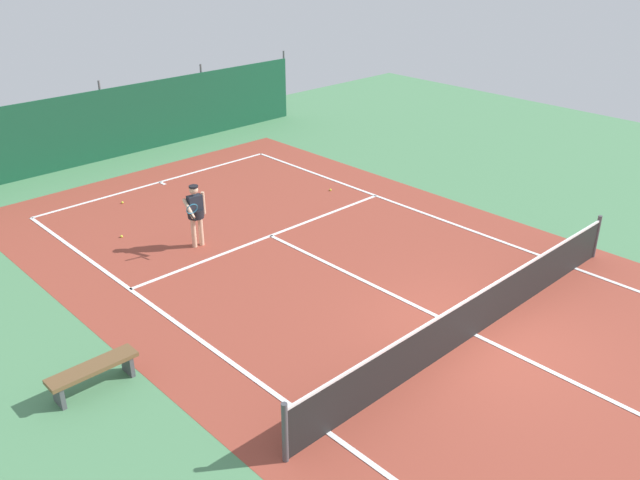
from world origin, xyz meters
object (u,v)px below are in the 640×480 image
tennis_ball_near_player (330,190)px  tennis_ball_midcourt (121,236)px  tennis_net (477,313)px  tennis_player (196,211)px  tennis_ball_by_sideline (122,202)px  courtside_bench (93,371)px

tennis_ball_near_player → tennis_ball_midcourt: bearing=167.6°
tennis_net → tennis_ball_near_player: size_ratio=153.33×
tennis_net → tennis_ball_midcourt: bearing=107.8°
tennis_player → tennis_net: bearing=110.6°
tennis_net → tennis_ball_by_sideline: bearing=98.8°
tennis_ball_by_sideline → tennis_player: bearing=-89.9°
courtside_bench → tennis_player: bearing=37.8°
courtside_bench → tennis_net: bearing=-30.1°
tennis_ball_near_player → courtside_bench: bearing=-157.7°
tennis_ball_by_sideline → tennis_ball_midcourt: bearing=-119.1°
tennis_ball_near_player → tennis_player: bearing=-175.2°
courtside_bench → tennis_ball_near_player: bearing=22.3°
tennis_net → tennis_ball_by_sideline: tennis_net is taller
tennis_player → tennis_ball_by_sideline: 4.02m
tennis_net → tennis_ball_midcourt: tennis_net is taller
tennis_net → tennis_player: tennis_player is taller
tennis_ball_midcourt → tennis_ball_by_sideline: same height
tennis_ball_midcourt → tennis_player: bearing=-57.1°
tennis_player → courtside_bench: tennis_player is taller
tennis_player → tennis_ball_midcourt: 2.35m
tennis_net → tennis_ball_near_player: bearing=65.9°
tennis_ball_by_sideline → tennis_net: bearing=-81.2°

